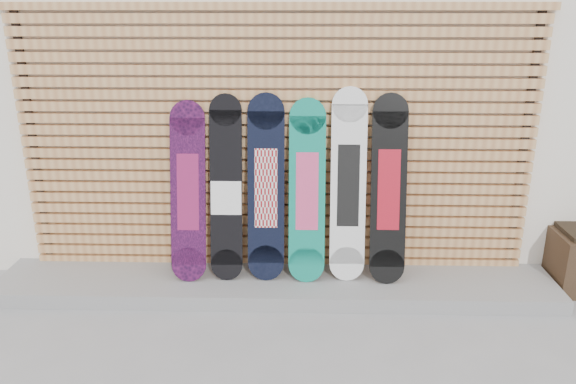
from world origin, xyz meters
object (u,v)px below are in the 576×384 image
object	(u,v)px
snowboard_3	(307,191)
snowboard_4	(348,186)
snowboard_2	(266,188)
snowboard_5	(389,190)
snowboard_0	(188,192)
snowboard_1	(226,190)

from	to	relation	value
snowboard_3	snowboard_4	xyz separation A→B (m)	(0.33, 0.02, 0.04)
snowboard_2	snowboard_5	bearing A→B (deg)	-1.03
snowboard_3	snowboard_5	xyz separation A→B (m)	(0.65, -0.01, 0.02)
snowboard_0	snowboard_5	xyz separation A→B (m)	(1.61, 0.00, 0.03)
snowboard_1	snowboard_2	xyz separation A→B (m)	(0.32, 0.00, 0.02)
snowboard_0	snowboard_1	bearing A→B (deg)	2.71
snowboard_0	snowboard_3	world-z (taller)	snowboard_3
snowboard_2	snowboard_0	bearing A→B (deg)	-178.24
snowboard_4	snowboard_5	bearing A→B (deg)	-4.38
snowboard_3	snowboard_1	bearing A→B (deg)	179.46
snowboard_0	snowboard_4	world-z (taller)	snowboard_4
snowboard_1	snowboard_5	xyz separation A→B (m)	(1.31, -0.01, 0.02)
snowboard_0	snowboard_4	xyz separation A→B (m)	(1.29, 0.03, 0.06)
snowboard_0	snowboard_2	size ratio (longest dim) A/B	0.96
snowboard_0	snowboard_3	bearing A→B (deg)	0.50
snowboard_0	snowboard_4	size ratio (longest dim) A/B	0.93
snowboard_1	snowboard_4	distance (m)	0.98
snowboard_1	snowboard_0	bearing A→B (deg)	-177.29
snowboard_1	snowboard_3	distance (m)	0.65
snowboard_5	snowboard_2	bearing A→B (deg)	178.97
snowboard_0	snowboard_2	distance (m)	0.63
snowboard_0	snowboard_2	bearing A→B (deg)	1.76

